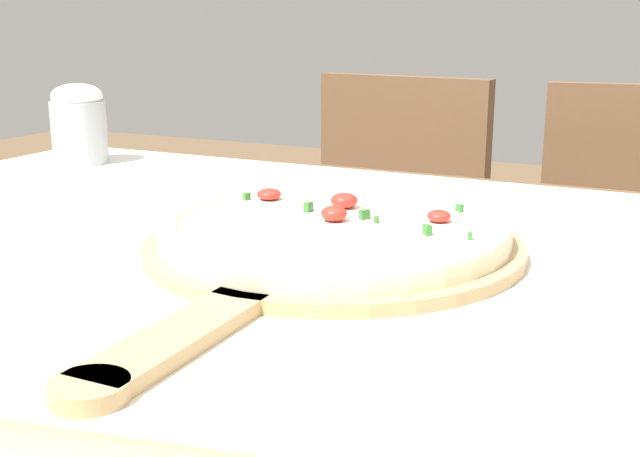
{
  "coord_description": "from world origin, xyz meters",
  "views": [
    {
      "loc": [
        0.33,
        -0.63,
        1.0
      ],
      "look_at": [
        0.02,
        0.02,
        0.81
      ],
      "focal_mm": 45.0,
      "sensor_mm": 36.0,
      "label": 1
    }
  ],
  "objects": [
    {
      "name": "dining_table",
      "position": [
        0.0,
        0.0,
        0.68
      ],
      "size": [
        1.41,
        0.98,
        0.78
      ],
      "color": "brown",
      "rests_on": "ground_plane"
    },
    {
      "name": "flour_cup",
      "position": [
        -0.53,
        0.31,
        0.85
      ],
      "size": [
        0.08,
        0.08,
        0.12
      ],
      "color": "#B2B7BC",
      "rests_on": "towel_cloth"
    },
    {
      "name": "chair_left",
      "position": [
        -0.25,
        0.87,
        0.51
      ],
      "size": [
        0.44,
        0.44,
        0.89
      ],
      "rotation": [
        0.0,
        0.0,
        -0.1
      ],
      "color": "brown",
      "rests_on": "ground_plane"
    },
    {
      "name": "pizza_peel",
      "position": [
        0.02,
        0.03,
        0.79
      ],
      "size": [
        0.36,
        0.55,
        0.01
      ],
      "color": "tan",
      "rests_on": "towel_cloth"
    },
    {
      "name": "towel_cloth",
      "position": [
        0.0,
        0.0,
        0.78
      ],
      "size": [
        1.33,
        0.9,
        0.0
      ],
      "color": "silver",
      "rests_on": "dining_table"
    },
    {
      "name": "pizza",
      "position": [
        0.02,
        0.05,
        0.81
      ],
      "size": [
        0.33,
        0.33,
        0.03
      ],
      "color": "beige",
      "rests_on": "pizza_peel"
    },
    {
      "name": "chair_right",
      "position": [
        0.25,
        0.87,
        0.51
      ],
      "size": [
        0.44,
        0.44,
        0.89
      ],
      "rotation": [
        0.0,
        0.0,
        0.12
      ],
      "color": "brown",
      "rests_on": "ground_plane"
    }
  ]
}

